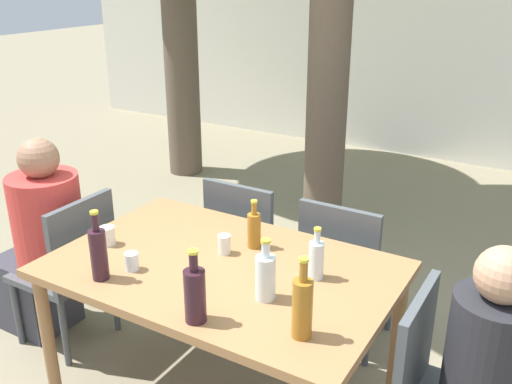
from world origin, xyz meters
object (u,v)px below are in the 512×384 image
patio_chair_0 (72,264)px  wine_bottle_0 (195,294)px  patio_chair_3 (344,267)px  amber_bottle_2 (302,307)px  wine_bottle_3 (99,253)px  person_seated_0 (42,248)px  amber_bottle_5 (254,229)px  water_bottle_4 (265,276)px  patio_chair_2 (248,241)px  dining_table_front (222,281)px  drinking_glass_1 (108,236)px  water_bottle_1 (316,259)px  drinking_glass_2 (224,244)px  drinking_glass_0 (132,261)px

patio_chair_0 → wine_bottle_0: (1.14, -0.40, 0.38)m
patio_chair_3 → wine_bottle_0: size_ratio=3.01×
amber_bottle_2 → wine_bottle_3: bearing=-175.8°
person_seated_0 → amber_bottle_5: 1.31m
wine_bottle_3 → water_bottle_4: size_ratio=1.20×
patio_chair_2 → wine_bottle_3: 1.15m
dining_table_front → amber_bottle_2: 0.64m
patio_chair_2 → drinking_glass_1: bearing=71.2°
water_bottle_1 → wine_bottle_3: (-0.79, -0.47, 0.03)m
wine_bottle_0 → drinking_glass_2: (-0.21, 0.51, -0.07)m
wine_bottle_3 → drinking_glass_2: (0.33, 0.46, -0.08)m
wine_bottle_3 → drinking_glass_1: wine_bottle_3 is taller
water_bottle_4 → drinking_glass_0: water_bottle_4 is taller
patio_chair_0 → water_bottle_1: bearing=94.7°
water_bottle_1 → drinking_glass_0: size_ratio=2.91×
patio_chair_0 → drinking_glass_1: bearing=75.8°
wine_bottle_0 → water_bottle_1: (0.25, 0.52, -0.02)m
patio_chair_0 → drinking_glass_0: bearing=71.1°
wine_bottle_0 → drinking_glass_1: wine_bottle_0 is taller
patio_chair_2 → drinking_glass_1: size_ratio=9.82×
dining_table_front → drinking_glass_2: (-0.05, 0.10, 0.12)m
amber_bottle_5 → drinking_glass_1: amber_bottle_5 is taller
wine_bottle_3 → drinking_glass_0: (0.06, 0.12, -0.08)m
wine_bottle_3 → drinking_glass_2: size_ratio=3.44×
patio_chair_3 → person_seated_0: person_seated_0 is taller
water_bottle_1 → water_bottle_4: water_bottle_4 is taller
patio_chair_2 → water_bottle_4: water_bottle_4 is taller
water_bottle_1 → drinking_glass_2: 0.46m
wine_bottle_0 → dining_table_front: bearing=110.7°
patio_chair_0 → drinking_glass_1: 0.52m
wine_bottle_0 → water_bottle_1: bearing=63.9°
patio_chair_2 → amber_bottle_5: (0.33, -0.49, 0.36)m
wine_bottle_0 → person_seated_0: bearing=163.7°
amber_bottle_5 → drinking_glass_0: (-0.35, -0.46, -0.05)m
person_seated_0 → wine_bottle_0: person_seated_0 is taller
patio_chair_2 → water_bottle_4: size_ratio=3.40×
wine_bottle_0 → water_bottle_4: 0.30m
drinking_glass_0 → drinking_glass_1: drinking_glass_1 is taller
patio_chair_3 → amber_bottle_5: amber_bottle_5 is taller
dining_table_front → patio_chair_0: size_ratio=1.71×
wine_bottle_0 → amber_bottle_2: bearing=16.6°
dining_table_front → patio_chair_3: bearing=67.2°
dining_table_front → wine_bottle_3: (-0.38, -0.35, 0.20)m
patio_chair_3 → amber_bottle_5: bearing=61.2°
person_seated_0 → water_bottle_1: (1.63, 0.12, 0.32)m
patio_chair_2 → wine_bottle_0: bearing=112.0°
drinking_glass_0 → drinking_glass_1: bearing=154.4°
patio_chair_2 → amber_bottle_2: bearing=129.7°
amber_bottle_5 → drinking_glass_1: 0.70m
person_seated_0 → wine_bottle_0: bearing=73.7°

